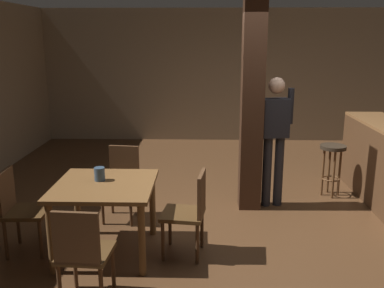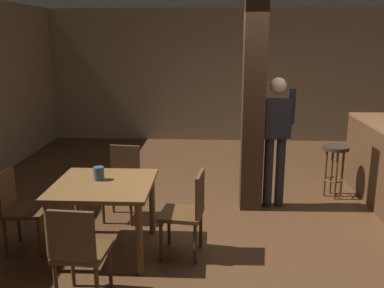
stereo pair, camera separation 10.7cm
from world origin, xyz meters
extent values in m
plane|color=#4C301C|center=(0.00, 0.00, 0.00)|extent=(10.80, 10.80, 0.00)
cube|color=gray|center=(0.00, 4.50, 1.40)|extent=(8.00, 0.10, 2.80)
cube|color=#382114|center=(0.06, 0.62, 1.40)|extent=(0.28, 0.28, 2.80)
cube|color=brown|center=(-1.56, -0.68, 0.74)|extent=(1.00, 1.00, 0.04)
cylinder|color=brown|center=(-1.13, -0.25, 0.36)|extent=(0.07, 0.07, 0.72)
cylinder|color=brown|center=(-1.99, -0.25, 0.36)|extent=(0.07, 0.07, 0.72)
cylinder|color=brown|center=(-1.13, -1.11, 0.36)|extent=(0.07, 0.07, 0.72)
cylinder|color=brown|center=(-1.99, -1.11, 0.36)|extent=(0.07, 0.07, 0.72)
cube|color=#4C3319|center=(-1.57, 0.15, 0.45)|extent=(0.47, 0.47, 0.04)
cube|color=#4C301C|center=(-1.54, 0.34, 0.68)|extent=(0.38, 0.08, 0.45)
cylinder|color=#4C301C|center=(-1.41, -0.04, 0.23)|extent=(0.04, 0.04, 0.43)
cylinder|color=#4C301C|center=(-1.76, 0.00, 0.23)|extent=(0.04, 0.04, 0.43)
cylinder|color=#4C301C|center=(-1.37, 0.31, 0.23)|extent=(0.04, 0.04, 0.43)
cylinder|color=#4C301C|center=(-1.72, 0.35, 0.23)|extent=(0.04, 0.04, 0.43)
cube|color=#4C3319|center=(-2.38, -0.69, 0.45)|extent=(0.44, 0.44, 0.04)
cube|color=#4C301C|center=(-2.57, -0.70, 0.68)|extent=(0.06, 0.38, 0.45)
cylinder|color=#4C301C|center=(-2.22, -0.51, 0.23)|extent=(0.04, 0.04, 0.43)
cylinder|color=#4C301C|center=(-2.20, -0.85, 0.23)|extent=(0.04, 0.04, 0.43)
cylinder|color=#4C301C|center=(-2.57, -0.52, 0.23)|extent=(0.04, 0.04, 0.43)
cylinder|color=#4C301C|center=(-2.55, -0.87, 0.23)|extent=(0.04, 0.04, 0.43)
cube|color=#4C3319|center=(-1.54, -1.54, 0.45)|extent=(0.45, 0.45, 0.04)
cube|color=#4C301C|center=(-1.55, -1.73, 0.68)|extent=(0.38, 0.06, 0.45)
cylinder|color=#4C301C|center=(-1.70, -1.35, 0.23)|extent=(0.04, 0.04, 0.43)
cylinder|color=#4C301C|center=(-1.35, -1.37, 0.23)|extent=(0.04, 0.04, 0.43)
cylinder|color=#4C301C|center=(-1.72, -1.70, 0.23)|extent=(0.04, 0.04, 0.43)
cube|color=#4C3319|center=(-0.76, -0.70, 0.45)|extent=(0.47, 0.47, 0.04)
cube|color=#4C301C|center=(-0.57, -0.73, 0.68)|extent=(0.08, 0.38, 0.45)
cylinder|color=#4C301C|center=(-0.96, -0.85, 0.23)|extent=(0.04, 0.04, 0.43)
cylinder|color=#4C301C|center=(-0.91, -0.51, 0.23)|extent=(0.04, 0.04, 0.43)
cylinder|color=#4C301C|center=(-0.61, -0.90, 0.23)|extent=(0.04, 0.04, 0.43)
cylinder|color=#4C301C|center=(-0.56, -0.55, 0.23)|extent=(0.04, 0.04, 0.43)
cylinder|color=#33475B|center=(-1.63, -0.58, 0.83)|extent=(0.11, 0.11, 0.14)
cube|color=black|center=(0.37, 0.68, 1.20)|extent=(0.36, 0.25, 0.50)
sphere|color=tan|center=(0.37, 0.68, 1.61)|extent=(0.24, 0.24, 0.21)
cylinder|color=#232328|center=(0.45, 0.69, 0.47)|extent=(0.14, 0.14, 0.95)
cylinder|color=#232328|center=(0.29, 0.67, 0.47)|extent=(0.14, 0.14, 0.95)
cylinder|color=black|center=(0.57, 0.70, 1.35)|extent=(0.09, 0.09, 0.46)
cylinder|color=black|center=(0.18, 0.65, 1.35)|extent=(0.09, 0.09, 0.46)
cube|color=#4C301C|center=(1.83, 0.70, 0.52)|extent=(0.36, 2.30, 1.05)
cylinder|color=#2D2319|center=(1.27, 1.07, 0.72)|extent=(0.36, 0.36, 0.05)
torus|color=brown|center=(1.27, 1.07, 0.25)|extent=(0.25, 0.25, 0.02)
cylinder|color=brown|center=(1.27, 1.19, 0.35)|extent=(0.03, 0.03, 0.69)
cylinder|color=brown|center=(1.27, 0.95, 0.35)|extent=(0.03, 0.03, 0.69)
cylinder|color=brown|center=(1.39, 1.07, 0.35)|extent=(0.03, 0.03, 0.69)
cylinder|color=brown|center=(1.15, 1.07, 0.35)|extent=(0.03, 0.03, 0.69)
camera|label=1|loc=(-0.56, -4.77, 2.21)|focal=40.00mm
camera|label=2|loc=(-0.45, -4.77, 2.21)|focal=40.00mm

